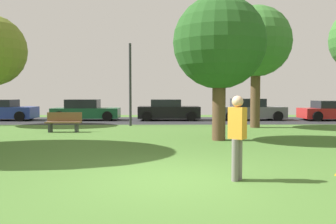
{
  "coord_description": "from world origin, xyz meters",
  "views": [
    {
      "loc": [
        -0.14,
        -7.19,
        1.77
      ],
      "look_at": [
        0.0,
        2.54,
        1.26
      ],
      "focal_mm": 37.82,
      "sensor_mm": 36.0,
      "label": 1
    }
  ],
  "objects_px": {
    "person_catcher": "(237,134)",
    "park_bench": "(64,122)",
    "oak_tree_center": "(256,42)",
    "parked_car_grey": "(250,110)",
    "maple_tree_far": "(219,43)",
    "parked_car_blue": "(2,111)",
    "parked_car_red": "(334,111)",
    "parked_car_green": "(85,111)",
    "street_lamp_post": "(130,85)",
    "parked_car_black": "(168,111)"
  },
  "relations": [
    {
      "from": "parked_car_green",
      "to": "street_lamp_post",
      "type": "bearing_deg",
      "value": -50.48
    },
    {
      "from": "street_lamp_post",
      "to": "parked_car_green",
      "type": "bearing_deg",
      "value": 129.52
    },
    {
      "from": "oak_tree_center",
      "to": "parked_car_red",
      "type": "xyz_separation_m",
      "value": [
        6.51,
        4.85,
        -3.81
      ]
    },
    {
      "from": "parked_car_blue",
      "to": "parked_car_red",
      "type": "distance_m",
      "value": 21.92
    },
    {
      "from": "parked_car_red",
      "to": "park_bench",
      "type": "distance_m",
      "value": 17.3
    },
    {
      "from": "parked_car_green",
      "to": "park_bench",
      "type": "distance_m",
      "value": 7.21
    },
    {
      "from": "parked_car_grey",
      "to": "street_lamp_post",
      "type": "relative_size",
      "value": 0.97
    },
    {
      "from": "person_catcher",
      "to": "park_bench",
      "type": "bearing_deg",
      "value": 163.68
    },
    {
      "from": "parked_car_grey",
      "to": "park_bench",
      "type": "distance_m",
      "value": 12.65
    },
    {
      "from": "person_catcher",
      "to": "street_lamp_post",
      "type": "bearing_deg",
      "value": 145.18
    },
    {
      "from": "maple_tree_far",
      "to": "person_catcher",
      "type": "height_order",
      "value": "maple_tree_far"
    },
    {
      "from": "person_catcher",
      "to": "parked_car_black",
      "type": "height_order",
      "value": "person_catcher"
    },
    {
      "from": "parked_car_green",
      "to": "park_bench",
      "type": "xyz_separation_m",
      "value": [
        0.58,
        -7.18,
        -0.17
      ]
    },
    {
      "from": "street_lamp_post",
      "to": "parked_car_grey",
      "type": "bearing_deg",
      "value": 28.23
    },
    {
      "from": "parked_car_green",
      "to": "park_bench",
      "type": "bearing_deg",
      "value": -85.4
    },
    {
      "from": "maple_tree_far",
      "to": "street_lamp_post",
      "type": "distance_m",
      "value": 7.35
    },
    {
      "from": "parked_car_green",
      "to": "parked_car_blue",
      "type": "bearing_deg",
      "value": -179.95
    },
    {
      "from": "oak_tree_center",
      "to": "parked_car_grey",
      "type": "height_order",
      "value": "oak_tree_center"
    },
    {
      "from": "parked_car_green",
      "to": "person_catcher",
      "type": "bearing_deg",
      "value": -67.86
    },
    {
      "from": "street_lamp_post",
      "to": "parked_car_red",
      "type": "bearing_deg",
      "value": 16.05
    },
    {
      "from": "person_catcher",
      "to": "maple_tree_far",
      "type": "bearing_deg",
      "value": 124.55
    },
    {
      "from": "parked_car_red",
      "to": "street_lamp_post",
      "type": "distance_m",
      "value": 13.73
    },
    {
      "from": "maple_tree_far",
      "to": "parked_car_black",
      "type": "distance_m",
      "value": 10.65
    },
    {
      "from": "park_bench",
      "to": "parked_car_red",
      "type": "bearing_deg",
      "value": -156.54
    },
    {
      "from": "oak_tree_center",
      "to": "parked_car_black",
      "type": "relative_size",
      "value": 1.56
    },
    {
      "from": "park_bench",
      "to": "person_catcher",
      "type": "bearing_deg",
      "value": 123.54
    },
    {
      "from": "person_catcher",
      "to": "park_bench",
      "type": "height_order",
      "value": "person_catcher"
    },
    {
      "from": "parked_car_green",
      "to": "parked_car_grey",
      "type": "xyz_separation_m",
      "value": [
        10.97,
        0.03,
        0.03
      ]
    },
    {
      "from": "park_bench",
      "to": "parked_car_green",
      "type": "bearing_deg",
      "value": -85.4
    },
    {
      "from": "person_catcher",
      "to": "parked_car_green",
      "type": "relative_size",
      "value": 0.4
    },
    {
      "from": "parked_car_green",
      "to": "street_lamp_post",
      "type": "relative_size",
      "value": 0.97
    },
    {
      "from": "parked_car_blue",
      "to": "parked_car_red",
      "type": "height_order",
      "value": "parked_car_blue"
    },
    {
      "from": "oak_tree_center",
      "to": "maple_tree_far",
      "type": "bearing_deg",
      "value": -118.29
    },
    {
      "from": "oak_tree_center",
      "to": "street_lamp_post",
      "type": "height_order",
      "value": "oak_tree_center"
    },
    {
      "from": "parked_car_green",
      "to": "parked_car_red",
      "type": "distance_m",
      "value": 16.45
    },
    {
      "from": "person_catcher",
      "to": "street_lamp_post",
      "type": "height_order",
      "value": "street_lamp_post"
    },
    {
      "from": "parked_car_blue",
      "to": "parked_car_green",
      "type": "bearing_deg",
      "value": 0.05
    },
    {
      "from": "oak_tree_center",
      "to": "parked_car_red",
      "type": "height_order",
      "value": "oak_tree_center"
    },
    {
      "from": "parked_car_blue",
      "to": "parked_car_grey",
      "type": "height_order",
      "value": "parked_car_grey"
    },
    {
      "from": "maple_tree_far",
      "to": "street_lamp_post",
      "type": "height_order",
      "value": "maple_tree_far"
    },
    {
      "from": "maple_tree_far",
      "to": "park_bench",
      "type": "distance_m",
      "value": 7.97
    },
    {
      "from": "parked_car_red",
      "to": "parked_car_black",
      "type": "bearing_deg",
      "value": 178.84
    },
    {
      "from": "oak_tree_center",
      "to": "person_catcher",
      "type": "bearing_deg",
      "value": -106.38
    },
    {
      "from": "parked_car_blue",
      "to": "street_lamp_post",
      "type": "distance_m",
      "value": 9.84
    },
    {
      "from": "oak_tree_center",
      "to": "parked_car_green",
      "type": "xyz_separation_m",
      "value": [
        -9.94,
        5.15,
        -3.79
      ]
    },
    {
      "from": "maple_tree_far",
      "to": "parked_car_grey",
      "type": "bearing_deg",
      "value": 69.92
    },
    {
      "from": "parked_car_blue",
      "to": "street_lamp_post",
      "type": "relative_size",
      "value": 0.93
    },
    {
      "from": "maple_tree_far",
      "to": "parked_car_grey",
      "type": "xyz_separation_m",
      "value": [
        3.71,
        10.16,
        -2.99
      ]
    },
    {
      "from": "parked_car_blue",
      "to": "parked_car_red",
      "type": "xyz_separation_m",
      "value": [
        21.92,
        -0.29,
        -0.03
      ]
    },
    {
      "from": "park_bench",
      "to": "parked_car_grey",
      "type": "bearing_deg",
      "value": -145.25
    }
  ]
}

